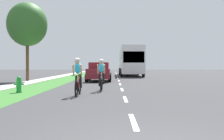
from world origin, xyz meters
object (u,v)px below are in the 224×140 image
Objects in this scene: cyclist_trailing at (101,75)px; suv_dark_green at (126,67)px; cyclist_lead at (78,76)px; bus_white at (130,60)px; street_tree_near at (27,25)px; fire_hydrant_green at (19,85)px; sedan_maroon at (99,72)px.

suv_dark_green is at bearing 85.42° from cyclist_trailing.
cyclist_lead is 23.01m from bus_white.
street_tree_near is (-5.38, 10.02, 3.72)m from cyclist_lead.
fire_hydrant_green is 0.16× the size of suv_dark_green.
suv_dark_green is (3.81, 38.67, 0.14)m from cyclist_lead.
suv_dark_green reaches higher than cyclist_trailing.
street_tree_near is at bearing -175.31° from sedan_maroon.
bus_white is (3.32, 12.21, 1.21)m from sedan_maroon.
street_tree_near is at bearing 118.22° from cyclist_lead.
cyclist_lead is (2.93, -1.27, 0.44)m from fire_hydrant_green.
cyclist_lead is 11.96m from street_tree_near.
cyclist_lead is 0.15× the size of bus_white.
bus_white is (6.56, 21.42, 1.61)m from fire_hydrant_green.
sedan_maroon is 0.68× the size of street_tree_near.
sedan_maroon is at bearing 70.61° from fire_hydrant_green.
bus_white reaches higher than sedan_maroon.
cyclist_lead is 2.34m from cyclist_trailing.
bus_white reaches higher than suv_dark_green.
fire_hydrant_green is 0.18× the size of sedan_maroon.
cyclist_trailing is 20.74m from bus_white.
cyclist_lead is 0.40× the size of sedan_maroon.
fire_hydrant_green is 3.22m from cyclist_lead.
suv_dark_green is at bearing 89.35° from bus_white.
fire_hydrant_green is 0.44× the size of cyclist_trailing.
bus_white is at bearing 80.92° from cyclist_lead.
cyclist_lead is 38.85m from suv_dark_green.
cyclist_lead is 10.49m from sedan_maroon.
street_tree_near is at bearing 128.55° from cyclist_trailing.
street_tree_near reaches higher than suv_dark_green.
cyclist_lead is 0.37× the size of suv_dark_green.
cyclist_lead is at bearing -91.71° from sedan_maroon.
bus_white reaches higher than cyclist_lead.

